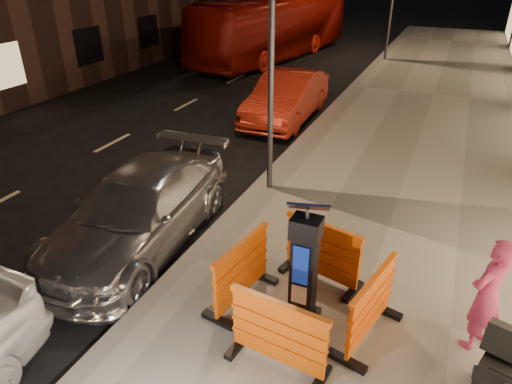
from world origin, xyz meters
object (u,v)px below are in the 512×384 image
at_px(bus_doubledecker, 274,58).
at_px(barrier_bldgside, 371,307).
at_px(barrier_kerbside, 241,271).
at_px(car_red, 286,120).
at_px(parking_kiosk, 304,265).
at_px(barrier_front, 278,335).
at_px(car_silver, 144,241).
at_px(man, 488,295).
at_px(barrier_back, 322,252).
at_px(stroller, 500,373).

bearing_deg(bus_doubledecker, barrier_bldgside, -55.43).
xyz_separation_m(barrier_kerbside, barrier_bldgside, (1.90, 0.00, 0.00)).
distance_m(car_red, bus_doubledecker, 9.65).
bearing_deg(barrier_kerbside, parking_kiosk, -80.68).
height_order(barrier_front, car_silver, barrier_front).
distance_m(car_silver, man, 5.82).
bearing_deg(barrier_front, man, 37.73).
height_order(barrier_back, barrier_kerbside, same).
height_order(man, stroller, man).
xyz_separation_m(parking_kiosk, car_silver, (-3.42, 0.87, -1.08)).
relative_size(barrier_kerbside, man, 0.80).
bearing_deg(car_red, man, -56.12).
height_order(car_silver, bus_doubledecker, bus_doubledecker).
relative_size(barrier_kerbside, stroller, 1.41).
xyz_separation_m(car_red, man, (5.70, -8.09, 0.99)).
distance_m(parking_kiosk, car_silver, 3.69).
distance_m(barrier_kerbside, barrier_bldgside, 1.90).
height_order(barrier_kerbside, bus_doubledecker, bus_doubledecker).
bearing_deg(barrier_back, barrier_kerbside, -120.68).
height_order(barrier_front, barrier_bldgside, same).
bearing_deg(car_red, car_silver, -91.43).
height_order(bus_doubledecker, stroller, bus_doubledecker).
distance_m(car_red, man, 9.95).
relative_size(barrier_bldgside, man, 0.80).
xyz_separation_m(barrier_kerbside, stroller, (3.45, -0.44, -0.05)).
relative_size(car_red, stroller, 4.79).
bearing_deg(barrier_back, barrier_bldgside, -30.68).
bearing_deg(stroller, barrier_kerbside, -171.19).
relative_size(parking_kiosk, car_red, 0.41).
height_order(parking_kiosk, car_red, parking_kiosk).
height_order(barrier_back, barrier_bldgside, same).
bearing_deg(barrier_front, car_silver, 158.27).
distance_m(barrier_bldgside, bus_doubledecker, 19.25).
distance_m(barrier_front, barrier_kerbside, 1.34).
relative_size(barrier_front, barrier_back, 1.00).
relative_size(barrier_front, barrier_bldgside, 1.00).
relative_size(car_silver, bus_doubledecker, 0.42).
height_order(barrier_back, car_red, barrier_back).
bearing_deg(car_silver, bus_doubledecker, 99.54).
bearing_deg(car_red, barrier_back, -67.18).
distance_m(car_red, stroller, 10.77).
xyz_separation_m(barrier_back, car_red, (-3.40, 7.60, -0.67)).
xyz_separation_m(barrier_bldgside, bus_doubledecker, (-8.30, 17.35, -0.67)).
height_order(parking_kiosk, barrier_bldgside, parking_kiosk).
height_order(barrier_back, stroller, barrier_back).
distance_m(barrier_front, man, 2.72).
distance_m(barrier_back, man, 2.38).
bearing_deg(stroller, barrier_front, -152.42).
relative_size(barrier_back, barrier_bldgside, 1.00).
height_order(barrier_kerbside, man, man).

